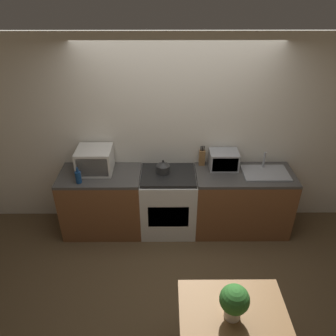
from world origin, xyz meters
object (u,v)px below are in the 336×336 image
kettle (163,167)px  bottle (78,177)px  stove_range (168,202)px  toaster_oven (224,160)px  dining_table (233,325)px  microwave (95,160)px

kettle → bottle: 1.08m
kettle → stove_range: bearing=-29.3°
toaster_oven → dining_table: bearing=-95.6°
kettle → dining_table: 2.11m
stove_range → toaster_oven: size_ratio=2.38×
kettle → toaster_oven: toaster_oven is taller
kettle → microwave: (-0.89, 0.05, 0.08)m
kettle → dining_table: size_ratio=0.21×
stove_range → microwave: bearing=174.7°
stove_range → toaster_oven: toaster_oven is taller
toaster_oven → dining_table: (-0.21, -2.11, -0.38)m
microwave → bottle: 0.33m
stove_range → dining_table: stove_range is taller
microwave → bottle: bearing=-120.0°
stove_range → bottle: size_ratio=4.23×
toaster_oven → bottle: bearing=-169.5°
kettle → microwave: bearing=176.6°
kettle → toaster_oven: bearing=8.1°
bottle → dining_table: 2.44m
kettle → bottle: (-1.05, -0.23, 0.00)m
toaster_oven → dining_table: 2.16m
stove_range → kettle: (-0.07, 0.04, 0.53)m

